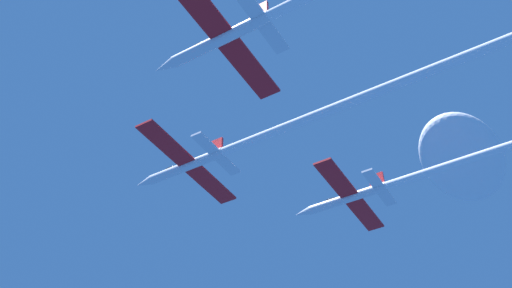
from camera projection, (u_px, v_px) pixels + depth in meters
jet_lead at (349, 102)px, 55.45m from camera, size 15.80×61.65×2.62m
cloud_wispy at (463, 159)px, 113.19m from camera, size 27.85×15.32×9.75m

